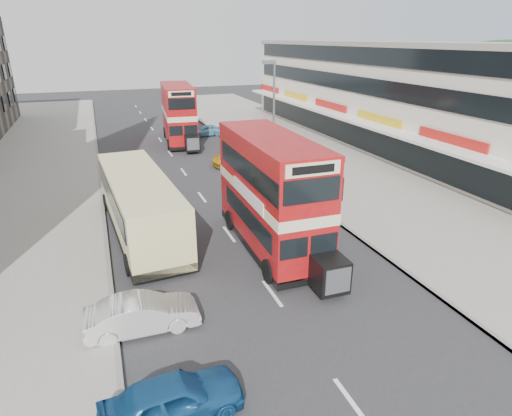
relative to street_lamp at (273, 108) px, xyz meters
name	(u,v)px	position (x,y,z in m)	size (l,w,h in m)	color
ground	(293,322)	(-6.52, -18.00, -4.78)	(160.00, 160.00, 0.00)	#28282B
road_surface	(184,172)	(-6.52, 2.00, -4.78)	(12.00, 90.00, 0.01)	#28282B
pavement_right	(322,157)	(5.48, 2.00, -4.71)	(12.00, 90.00, 0.15)	gray
pavement_left	(8,189)	(-18.52, 2.00, -4.71)	(12.00, 90.00, 0.15)	gray
kerb_left	(100,179)	(-12.62, 2.00, -4.71)	(0.20, 90.00, 0.16)	gray
kerb_right	(258,164)	(-0.42, 2.00, -4.71)	(0.20, 90.00, 0.16)	gray
commercial_row	(392,95)	(13.42, 4.00, -0.09)	(9.90, 46.20, 9.30)	beige
street_lamp	(273,108)	(0.00, 0.00, 0.00)	(1.00, 0.20, 8.12)	slate
bus_main	(272,193)	(-5.00, -12.11, -1.98)	(2.79, 9.70, 5.32)	black
bus_second	(179,114)	(-4.81, 12.11, -1.99)	(3.44, 9.84, 5.31)	black
coach	(140,203)	(-10.76, -8.24, -3.07)	(3.54, 11.13, 2.90)	black
car_left_near	(173,399)	(-11.33, -20.73, -4.13)	(1.55, 3.84, 1.31)	navy
car_left_front	(142,314)	(-11.66, -16.56, -4.14)	(1.36, 3.91, 1.29)	beige
car_right_a	(270,170)	(-0.96, -1.92, -4.12)	(1.85, 4.55, 1.32)	maroon
car_right_b	(242,157)	(-1.71, 2.26, -4.10)	(2.28, 4.94, 1.37)	#CD9214
car_right_c	(206,130)	(-1.67, 14.09, -4.20)	(1.39, 3.46, 1.18)	#63A8C7
pedestrian_near	(313,167)	(1.89, -3.14, -3.80)	(0.61, 0.42, 1.66)	gray
pedestrian_far	(249,130)	(1.90, 10.69, -3.79)	(0.99, 0.41, 1.69)	gray
cyclist	(233,149)	(-1.77, 4.51, -3.97)	(0.73, 1.69, 2.28)	gray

